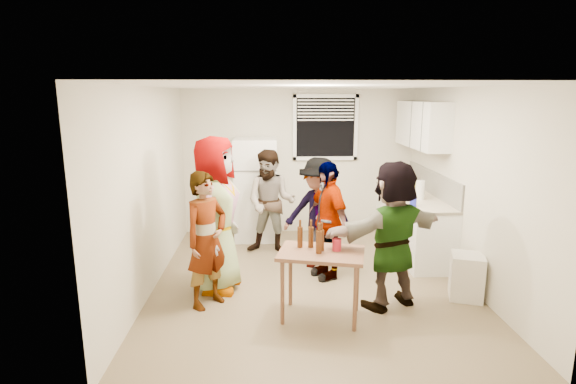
{
  "coord_description": "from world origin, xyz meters",
  "views": [
    {
      "loc": [
        -0.54,
        -5.5,
        2.4
      ],
      "look_at": [
        -0.28,
        0.25,
        1.15
      ],
      "focal_mm": 28.0,
      "sensor_mm": 36.0,
      "label": 1
    }
  ],
  "objects_px": {
    "guest_grey": "(218,288)",
    "guest_black": "(326,276)",
    "beer_bottle_counter": "(412,198)",
    "refrigerator": "(256,189)",
    "kettle": "(407,192)",
    "blue_cup": "(413,207)",
    "wine_bottle": "(400,183)",
    "trash_bin": "(466,278)",
    "beer_bottle_table": "(319,253)",
    "guest_back_left": "(271,252)",
    "red_cup": "(337,250)",
    "guest_back_right": "(318,267)",
    "guest_orange": "(389,305)",
    "serving_table": "(320,317)",
    "guest_stripe": "(209,304)"
  },
  "relations": [
    {
      "from": "guest_grey",
      "to": "guest_black",
      "type": "bearing_deg",
      "value": -65.41
    },
    {
      "from": "beer_bottle_counter",
      "to": "guest_black",
      "type": "xyz_separation_m",
      "value": [
        -1.37,
        -0.76,
        -0.9
      ]
    },
    {
      "from": "refrigerator",
      "to": "kettle",
      "type": "height_order",
      "value": "refrigerator"
    },
    {
      "from": "beer_bottle_counter",
      "to": "blue_cup",
      "type": "height_order",
      "value": "beer_bottle_counter"
    },
    {
      "from": "blue_cup",
      "to": "wine_bottle",
      "type": "bearing_deg",
      "value": 79.54
    },
    {
      "from": "kettle",
      "to": "trash_bin",
      "type": "xyz_separation_m",
      "value": [
        0.17,
        -1.9,
        -0.65
      ]
    },
    {
      "from": "wine_bottle",
      "to": "beer_bottle_table",
      "type": "bearing_deg",
      "value": -119.79
    },
    {
      "from": "beer_bottle_counter",
      "to": "guest_back_left",
      "type": "distance_m",
      "value": 2.29
    },
    {
      "from": "red_cup",
      "to": "guest_back_left",
      "type": "distance_m",
      "value": 2.31
    },
    {
      "from": "guest_grey",
      "to": "guest_back_right",
      "type": "distance_m",
      "value": 1.5
    },
    {
      "from": "kettle",
      "to": "guest_orange",
      "type": "relative_size",
      "value": 0.13
    },
    {
      "from": "wine_bottle",
      "to": "guest_black",
      "type": "xyz_separation_m",
      "value": [
        -1.52,
        -1.9,
        -0.9
      ]
    },
    {
      "from": "wine_bottle",
      "to": "guest_grey",
      "type": "relative_size",
      "value": 0.14
    },
    {
      "from": "guest_back_left",
      "to": "serving_table",
      "type": "bearing_deg",
      "value": -61.83
    },
    {
      "from": "blue_cup",
      "to": "kettle",
      "type": "bearing_deg",
      "value": 77.43
    },
    {
      "from": "kettle",
      "to": "beer_bottle_counter",
      "type": "distance_m",
      "value": 0.41
    },
    {
      "from": "guest_stripe",
      "to": "guest_orange",
      "type": "bearing_deg",
      "value": -52.17
    },
    {
      "from": "beer_bottle_counter",
      "to": "guest_stripe",
      "type": "xyz_separation_m",
      "value": [
        -2.85,
        -1.53,
        -0.9
      ]
    },
    {
      "from": "guest_grey",
      "to": "beer_bottle_table",
      "type": "bearing_deg",
      "value": -114.26
    },
    {
      "from": "guest_grey",
      "to": "guest_orange",
      "type": "height_order",
      "value": "guest_grey"
    },
    {
      "from": "red_cup",
      "to": "guest_orange",
      "type": "relative_size",
      "value": 0.08
    },
    {
      "from": "blue_cup",
      "to": "guest_back_left",
      "type": "distance_m",
      "value": 2.26
    },
    {
      "from": "guest_stripe",
      "to": "trash_bin",
      "type": "bearing_deg",
      "value": -48.49
    },
    {
      "from": "guest_stripe",
      "to": "guest_black",
      "type": "xyz_separation_m",
      "value": [
        1.48,
        0.77,
        0.0
      ]
    },
    {
      "from": "beer_bottle_table",
      "to": "guest_stripe",
      "type": "distance_m",
      "value": 1.5
    },
    {
      "from": "beer_bottle_counter",
      "to": "beer_bottle_table",
      "type": "xyz_separation_m",
      "value": [
        -1.61,
        -1.94,
        -0.14
      ]
    },
    {
      "from": "refrigerator",
      "to": "guest_black",
      "type": "height_order",
      "value": "refrigerator"
    },
    {
      "from": "serving_table",
      "to": "red_cup",
      "type": "height_order",
      "value": "red_cup"
    },
    {
      "from": "wine_bottle",
      "to": "blue_cup",
      "type": "xyz_separation_m",
      "value": [
        -0.31,
        -1.68,
        0.0
      ]
    },
    {
      "from": "guest_back_left",
      "to": "guest_back_right",
      "type": "relative_size",
      "value": 1.02
    },
    {
      "from": "refrigerator",
      "to": "guest_back_left",
      "type": "relative_size",
      "value": 1.06
    },
    {
      "from": "guest_back_right",
      "to": "blue_cup",
      "type": "bearing_deg",
      "value": 21.78
    },
    {
      "from": "trash_bin",
      "to": "guest_back_right",
      "type": "height_order",
      "value": "trash_bin"
    },
    {
      "from": "refrigerator",
      "to": "trash_bin",
      "type": "height_order",
      "value": "refrigerator"
    },
    {
      "from": "guest_grey",
      "to": "guest_back_right",
      "type": "height_order",
      "value": "guest_grey"
    },
    {
      "from": "wine_bottle",
      "to": "trash_bin",
      "type": "bearing_deg",
      "value": -88.46
    },
    {
      "from": "red_cup",
      "to": "guest_grey",
      "type": "xyz_separation_m",
      "value": [
        -1.38,
        0.78,
        -0.76
      ]
    },
    {
      "from": "kettle",
      "to": "guest_back_right",
      "type": "bearing_deg",
      "value": -136.12
    },
    {
      "from": "blue_cup",
      "to": "guest_black",
      "type": "xyz_separation_m",
      "value": [
        -1.21,
        -0.22,
        -0.9
      ]
    },
    {
      "from": "blue_cup",
      "to": "serving_table",
      "type": "bearing_deg",
      "value": -136.28
    },
    {
      "from": "refrigerator",
      "to": "guest_orange",
      "type": "bearing_deg",
      "value": -58.28
    },
    {
      "from": "blue_cup",
      "to": "refrigerator",
      "type": "bearing_deg",
      "value": 145.61
    },
    {
      "from": "refrigerator",
      "to": "guest_orange",
      "type": "xyz_separation_m",
      "value": [
        1.61,
        -2.6,
        -0.85
      ]
    },
    {
      "from": "wine_bottle",
      "to": "guest_orange",
      "type": "relative_size",
      "value": 0.16
    },
    {
      "from": "trash_bin",
      "to": "serving_table",
      "type": "relative_size",
      "value": 0.6
    },
    {
      "from": "trash_bin",
      "to": "guest_orange",
      "type": "distance_m",
      "value": 1.0
    },
    {
      "from": "kettle",
      "to": "guest_back_left",
      "type": "xyz_separation_m",
      "value": [
        -2.15,
        -0.2,
        -0.9
      ]
    },
    {
      "from": "guest_back_left",
      "to": "guest_back_right",
      "type": "distance_m",
      "value": 0.9
    },
    {
      "from": "trash_bin",
      "to": "guest_back_right",
      "type": "xyz_separation_m",
      "value": [
        -1.67,
        1.08,
        -0.25
      ]
    },
    {
      "from": "refrigerator",
      "to": "kettle",
      "type": "distance_m",
      "value": 2.46
    }
  ]
}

